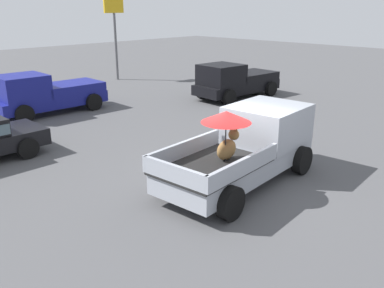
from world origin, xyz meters
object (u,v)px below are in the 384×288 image
pickup_truck_main (249,145)px  pickup_truck_far (45,94)px  motel_sign (115,23)px  pickup_truck_red (235,81)px

pickup_truck_main → pickup_truck_far: size_ratio=1.06×
pickup_truck_far → motel_sign: (7.41, 5.00, 2.66)m
pickup_truck_main → pickup_truck_far: pickup_truck_main is taller
pickup_truck_far → motel_sign: motel_sign is taller
pickup_truck_main → pickup_truck_red: bearing=36.8°
pickup_truck_red → pickup_truck_far: bearing=-20.9°
pickup_truck_far → pickup_truck_main: bearing=94.2°
pickup_truck_main → motel_sign: motel_sign is taller
pickup_truck_main → motel_sign: size_ratio=1.03×
pickup_truck_red → pickup_truck_far: 9.24m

